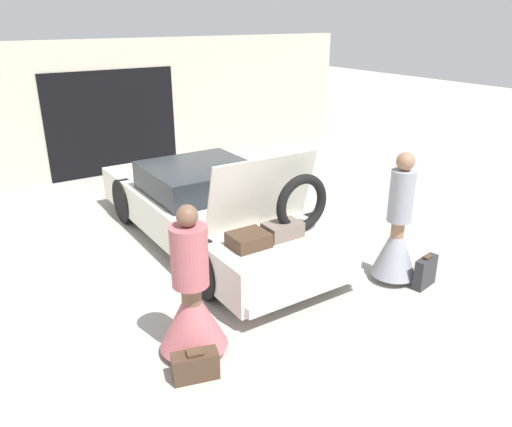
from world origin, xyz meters
TOP-DOWN VIEW (x-y plane):
  - ground_plane at (0.00, 0.00)m, footprint 40.00×40.00m
  - garage_wall_back at (0.00, 4.33)m, footprint 12.00×0.14m
  - car at (0.00, -0.01)m, footprint 1.80×4.79m
  - person_left at (-1.44, -2.31)m, footprint 0.70×0.70m
  - person_right at (1.44, -2.39)m, footprint 0.58×0.58m
  - suitcase_beside_left_person at (-1.61, -2.70)m, footprint 0.47×0.29m
  - suitcase_beside_right_person at (1.64, -2.74)m, footprint 0.40×0.19m

SIDE VIEW (x-z plane):
  - ground_plane at x=0.00m, z-range 0.00..0.00m
  - suitcase_beside_left_person at x=-1.61m, z-range -0.01..0.30m
  - suitcase_beside_right_person at x=1.64m, z-range -0.01..0.42m
  - car at x=0.00m, z-range -0.30..1.39m
  - person_left at x=-1.44m, z-range -0.24..1.39m
  - person_right at x=1.44m, z-range -0.24..1.48m
  - garage_wall_back at x=0.00m, z-range -0.01..2.79m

